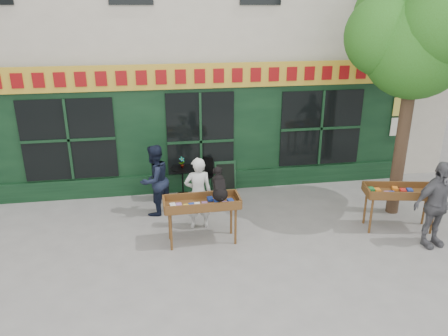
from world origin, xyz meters
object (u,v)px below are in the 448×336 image
Objects in this scene: book_cart_center at (202,205)px; man_right at (436,205)px; woman at (198,193)px; man_left at (155,180)px; dog at (219,184)px; book_cart_right at (401,194)px; bistro_table at (183,176)px.

man_right is (4.56, -0.90, 0.08)m from book_cart_center.
man_right is at bearing 160.23° from woman.
man_right is 1.08× the size of man_left.
dog reaches higher than book_cart_right.
man_left reaches higher than dog.
dog is 3.94m from book_cart_right.
book_cart_center is 0.65m from woman.
woman is 2.12× the size of bistro_table.
bistro_table is 0.46× the size of man_left.
man_left is (-1.26, 1.55, -0.46)m from dog.
book_cart_center is 4.65m from man_right.
book_cart_right is 0.89× the size of man_right.
woman is 1.78m from bistro_table.
book_cart_right is at bearing 118.34° from man_left.
book_cart_right is 0.95× the size of man_left.
woman is (0.00, 0.65, -0.01)m from book_cart_center.
book_cart_center is at bearing 88.97° from woman.
dog is at bearing 115.54° from woman.
dog reaches higher than book_cart_center.
bistro_table is at bearing -84.29° from woman.
dog is at bearing 159.77° from man_right.
woman is 0.97× the size of man_left.
woman is 4.82m from man_right.
book_cart_center is 0.91× the size of man_left.
man_right is 5.80m from bistro_table.
book_cart_right reaches higher than bistro_table.
book_cart_right is (3.91, -0.10, -0.47)m from dog.
man_left is at bearing -44.06° from woman.
book_cart_center is at bearing 160.01° from man_right.
book_cart_center is 2.42m from bistro_table.
dog is at bearing 85.09° from man_left.
man_left reaches higher than book_cart_center.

